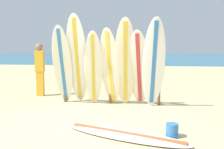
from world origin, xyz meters
The scene contains 14 objects.
ground_plane centered at (0.00, 0.00, 0.00)m, with size 120.00×120.00×0.00m, color #CCB784.
ocean_water centered at (0.00, 58.00, 0.00)m, with size 120.00×80.00×0.01m, color #196B93.
surfboard_rack centered at (0.33, 1.99, 0.67)m, with size 2.78×0.09×1.03m.
surfboard_leaning_far_left centered at (-0.92, 1.61, 1.07)m, with size 0.65×1.07×2.14m.
surfboard_leaning_left centered at (-0.54, 1.73, 1.21)m, with size 0.72×1.22×2.42m.
surfboard_leaning_center_left centered at (-0.09, 1.73, 1.01)m, with size 0.60×0.72×2.01m.
surfboard_leaning_center centered at (0.37, 1.74, 1.04)m, with size 0.66×0.75×2.08m.
surfboard_leaning_center_right centered at (0.78, 1.68, 1.16)m, with size 0.62×0.88×2.32m.
surfboard_leaning_right centered at (1.13, 1.74, 1.01)m, with size 0.65×0.93×2.01m.
surfboard_leaning_far_right centered at (1.51, 1.58, 1.15)m, with size 0.66×0.77×2.31m.
surfboard_lying_on_sand centered at (0.96, -0.52, 0.04)m, with size 2.37×1.27×0.08m.
beachgoer_standing centered at (-2.11, 2.75, 0.95)m, with size 0.30×0.23×1.72m.
small_boat_offshore centered at (-8.98, 27.68, 0.26)m, with size 2.16×3.01×0.71m.
sand_bucket centered at (1.78, -0.43, 0.12)m, with size 0.22×0.22×0.24m, color #3372B2.
Camera 1 is at (1.31, -4.49, 1.51)m, focal length 37.73 mm.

